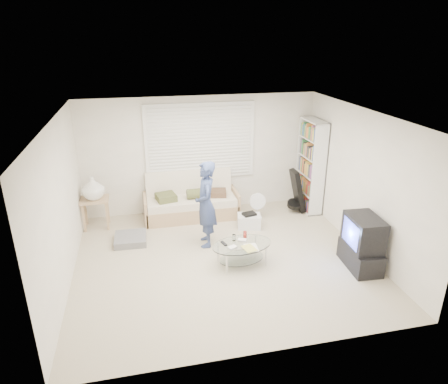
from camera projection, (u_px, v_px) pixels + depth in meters
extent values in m
plane|color=#B4A58C|center=(223.00, 259.00, 6.96)|extent=(5.00, 5.00, 0.00)
cube|color=white|center=(200.00, 155.00, 8.54)|extent=(5.00, 0.02, 2.50)
cube|color=white|center=(266.00, 266.00, 4.46)|extent=(5.00, 0.02, 2.50)
cube|color=white|center=(61.00, 206.00, 5.99)|extent=(0.02, 4.50, 2.50)
cube|color=white|center=(362.00, 181.00, 7.00)|extent=(0.02, 4.50, 2.50)
cube|color=white|center=(223.00, 116.00, 6.04)|extent=(5.00, 4.50, 0.02)
cube|color=white|center=(200.00, 141.00, 8.40)|extent=(2.32, 0.06, 1.62)
cube|color=black|center=(200.00, 142.00, 8.39)|extent=(2.20, 0.01, 1.50)
cube|color=silver|center=(201.00, 142.00, 8.36)|extent=(2.16, 0.04, 1.50)
cube|color=silver|center=(200.00, 142.00, 8.38)|extent=(2.32, 0.08, 1.62)
cube|color=tan|center=(192.00, 210.00, 8.51)|extent=(1.92, 0.77, 0.31)
cube|color=beige|center=(191.00, 201.00, 8.40)|extent=(1.84, 0.71, 0.15)
cube|color=beige|center=(189.00, 183.00, 8.59)|extent=(1.84, 0.21, 0.59)
cube|color=tan|center=(146.00, 210.00, 8.27)|extent=(0.06, 0.77, 0.54)
cube|color=tan|center=(235.00, 202.00, 8.66)|extent=(0.06, 0.77, 0.54)
cube|color=brown|center=(166.00, 197.00, 8.22)|extent=(0.45, 0.45, 0.13)
cylinder|color=brown|center=(198.00, 193.00, 8.31)|extent=(0.48, 0.21, 0.21)
cube|color=#4D3626|center=(218.00, 193.00, 8.47)|extent=(0.40, 0.40, 0.11)
cube|color=slate|center=(131.00, 239.00, 7.52)|extent=(0.60, 0.60, 0.13)
cube|color=tan|center=(94.00, 200.00, 7.90)|extent=(0.55, 0.44, 0.04)
cube|color=tan|center=(84.00, 218.00, 7.82)|extent=(0.04, 0.04, 0.59)
cube|color=tan|center=(107.00, 216.00, 7.91)|extent=(0.04, 0.04, 0.59)
cube|color=tan|center=(86.00, 211.00, 8.12)|extent=(0.04, 0.04, 0.59)
cube|color=tan|center=(108.00, 209.00, 8.21)|extent=(0.04, 0.04, 0.59)
imported|color=white|center=(93.00, 188.00, 7.81)|extent=(0.44, 0.44, 0.46)
cube|color=white|center=(311.00, 166.00, 8.62)|extent=(0.32, 0.84, 2.01)
cube|color=black|center=(297.00, 191.00, 8.64)|extent=(0.33, 0.34, 0.95)
cylinder|color=black|center=(295.00, 204.00, 8.75)|extent=(0.34, 0.35, 0.17)
cylinder|color=white|center=(256.00, 218.00, 8.50)|extent=(0.23, 0.23, 0.03)
cylinder|color=white|center=(257.00, 211.00, 8.45)|extent=(0.03, 0.03, 0.30)
cylinder|color=white|center=(257.00, 201.00, 8.35)|extent=(0.35, 0.12, 0.35)
cylinder|color=white|center=(257.00, 201.00, 8.35)|extent=(0.09, 0.06, 0.09)
cube|color=white|center=(249.00, 221.00, 8.06)|extent=(0.52, 0.41, 0.28)
cube|color=black|center=(249.00, 214.00, 8.00)|extent=(0.29, 0.23, 0.05)
cube|color=black|center=(360.00, 257.00, 6.68)|extent=(0.50, 0.87, 0.37)
cube|color=black|center=(364.00, 232.00, 6.51)|extent=(0.51, 0.73, 0.54)
cube|color=#5565FF|center=(351.00, 233.00, 6.48)|extent=(0.06, 0.54, 0.41)
ellipsoid|color=silver|center=(242.00, 245.00, 6.69)|extent=(1.12, 0.81, 0.02)
ellipsoid|color=silver|center=(242.00, 258.00, 6.78)|extent=(0.86, 0.62, 0.01)
cylinder|color=silver|center=(227.00, 265.00, 6.46)|extent=(0.03, 0.03, 0.36)
cylinder|color=silver|center=(266.00, 257.00, 6.70)|extent=(0.03, 0.03, 0.36)
cylinder|color=silver|center=(218.00, 253.00, 6.82)|extent=(0.03, 0.03, 0.36)
cylinder|color=silver|center=(255.00, 245.00, 7.06)|extent=(0.03, 0.03, 0.36)
cube|color=white|center=(232.00, 248.00, 6.54)|extent=(0.17, 0.14, 0.04)
cube|color=white|center=(242.00, 240.00, 6.77)|extent=(0.16, 0.14, 0.04)
cylinder|color=silver|center=(234.00, 238.00, 6.78)|extent=(0.06, 0.06, 0.11)
cylinder|color=#C03B31|center=(245.00, 235.00, 6.87)|extent=(0.06, 0.06, 0.12)
cube|color=black|center=(224.00, 243.00, 6.68)|extent=(0.09, 0.17, 0.02)
cube|color=white|center=(251.00, 248.00, 6.57)|extent=(0.22, 0.29, 0.01)
cube|color=#C7BF54|center=(249.00, 248.00, 6.53)|extent=(0.24, 0.29, 0.01)
imported|color=navy|center=(206.00, 204.00, 7.18)|extent=(0.42, 0.61, 1.61)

